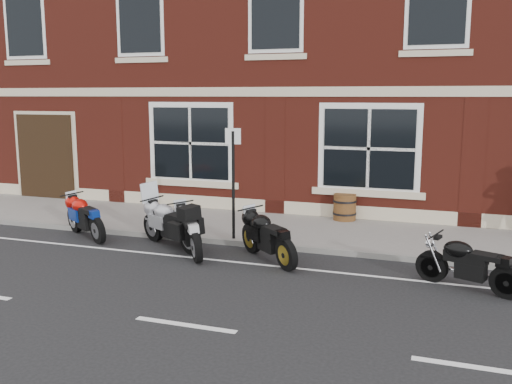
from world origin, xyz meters
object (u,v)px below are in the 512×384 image
moto_sport_red (86,215)px  parking_sign (233,176)px  moto_sport_black (268,235)px  moto_naked_black (467,262)px  moto_touring_silver (171,222)px  moto_sport_silver (190,228)px  barrel_planter (345,207)px

moto_sport_red → parking_sign: 3.70m
moto_sport_red → moto_sport_black: size_ratio=1.10×
moto_naked_black → moto_sport_red: bearing=106.1°
moto_touring_silver → moto_naked_black: size_ratio=1.06×
moto_sport_black → moto_naked_black: size_ratio=0.90×
moto_sport_silver → barrel_planter: 4.56m
moto_sport_black → barrel_planter: (0.85, 3.76, -0.08)m
moto_sport_silver → moto_touring_silver: bearing=117.4°
moto_naked_black → barrel_planter: moto_naked_black is taller
moto_touring_silver → parking_sign: 1.72m
barrel_planter → parking_sign: 3.57m
moto_touring_silver → barrel_planter: 4.72m
moto_touring_silver → parking_sign: bearing=-31.2°
moto_sport_red → moto_sport_black: 4.67m
moto_sport_black → barrel_planter: 3.86m
moto_sport_red → moto_sport_black: moto_sport_black is taller
moto_touring_silver → moto_naked_black: 6.20m
moto_sport_red → parking_sign: parking_sign is taller
moto_sport_black → moto_sport_red: bearing=127.3°
moto_touring_silver → moto_sport_red: 2.28m
moto_sport_red → moto_sport_black: (4.65, -0.41, 0.01)m
moto_sport_red → moto_naked_black: bearing=-63.8°
moto_sport_black → parking_sign: (-1.16, 1.01, 1.02)m
moto_sport_silver → parking_sign: size_ratio=0.69×
parking_sign → barrel_planter: bearing=45.7°
moto_sport_red → moto_sport_silver: size_ratio=1.03×
moto_touring_silver → barrel_planter: (3.22, 3.44, -0.11)m
moto_touring_silver → moto_sport_black: 2.40m
moto_touring_silver → parking_sign: parking_sign is taller
moto_touring_silver → moto_sport_red: (-2.28, 0.10, -0.04)m
moto_touring_silver → moto_naked_black: bearing=-68.6°
moto_sport_silver → parking_sign: 1.55m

